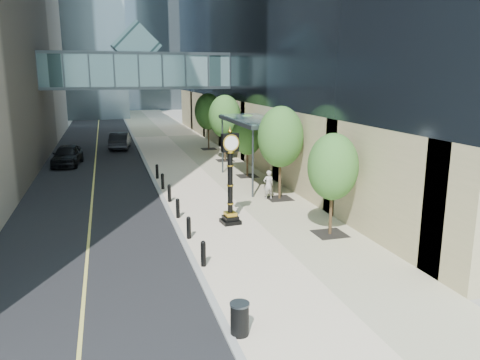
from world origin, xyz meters
The scene contains 13 objects.
ground centered at (0.00, 0.00, 0.00)m, with size 320.00×320.00×0.00m, color gray.
road centered at (-7.00, 40.00, 0.01)m, with size 8.00×180.00×0.02m, color black.
sidewalk centered at (1.00, 40.00, 0.03)m, with size 8.00×180.00×0.06m, color beige.
curb centered at (-3.00, 40.00, 0.04)m, with size 0.25×180.00×0.07m, color gray.
skywalk centered at (-3.00, 28.00, 7.71)m, with size 17.00×4.20×5.80m.
entrance_canopy centered at (3.48, 14.00, 4.19)m, with size 3.00×8.00×4.38m.
bollard_row centered at (-2.70, 9.00, 0.51)m, with size 0.20×16.20×0.90m.
street_trees centered at (3.60, 17.19, 3.55)m, with size 2.68×28.44×5.50m.
street_clock centered at (-0.37, 5.78, 2.06)m, with size 0.96×0.96×4.62m.
trash_bin centered at (-2.70, -4.00, 0.51)m, with size 0.52×0.52×0.90m, color black.
pedestrian centered at (2.95, 9.64, 0.91)m, with size 0.62×0.41×1.70m, color #ADA89F.
car_near centered at (-9.09, 24.14, 0.86)m, with size 1.98×4.91×1.67m, color black.
car_far centered at (-4.71, 31.82, 0.83)m, with size 1.72×4.94×1.63m, color black.
Camera 1 is at (-5.96, -15.38, 7.18)m, focal length 35.00 mm.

